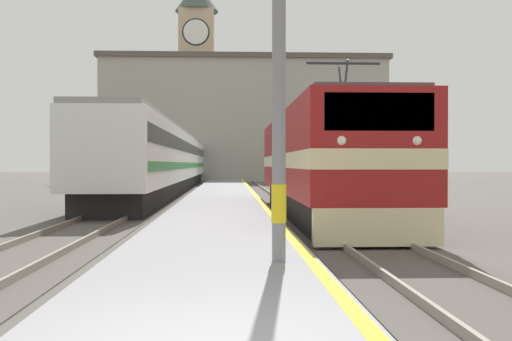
% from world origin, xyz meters
% --- Properties ---
extents(ground_plane, '(200.00, 200.00, 0.00)m').
position_xyz_m(ground_plane, '(0.00, 30.00, 0.00)').
color(ground_plane, '#514C47').
extents(platform, '(3.43, 140.00, 0.31)m').
position_xyz_m(platform, '(0.00, 25.00, 0.15)').
color(platform, gray).
rests_on(platform, ground).
extents(rail_track_near, '(2.83, 140.00, 0.16)m').
position_xyz_m(rail_track_near, '(3.42, 25.00, 0.03)').
color(rail_track_near, '#514C47').
rests_on(rail_track_near, ground).
extents(rail_track_far, '(2.83, 140.00, 0.16)m').
position_xyz_m(rail_track_far, '(-3.71, 25.00, 0.03)').
color(rail_track_far, '#514C47').
rests_on(rail_track_far, ground).
extents(locomotive_train, '(2.92, 16.05, 4.61)m').
position_xyz_m(locomotive_train, '(3.42, 15.43, 1.86)').
color(locomotive_train, black).
rests_on(locomotive_train, ground).
extents(passenger_train, '(2.92, 43.11, 3.88)m').
position_xyz_m(passenger_train, '(-3.71, 35.18, 2.09)').
color(passenger_train, black).
rests_on(passenger_train, ground).
extents(clock_tower, '(4.99, 4.99, 23.16)m').
position_xyz_m(clock_tower, '(-3.43, 65.21, 12.38)').
color(clock_tower, tan).
rests_on(clock_tower, ground).
extents(station_building, '(29.80, 8.40, 12.99)m').
position_xyz_m(station_building, '(1.91, 58.91, 6.52)').
color(station_building, '#A8A399').
rests_on(station_building, ground).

